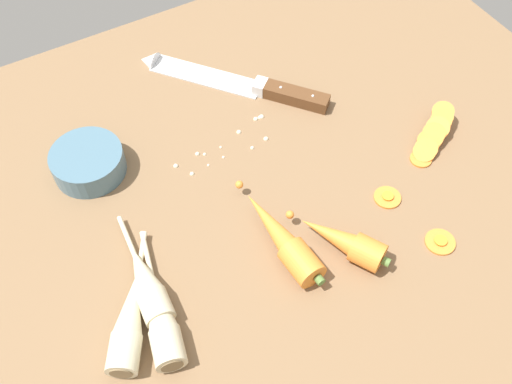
{
  "coord_description": "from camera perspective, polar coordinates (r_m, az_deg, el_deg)",
  "views": [
    {
      "loc": [
        -25.17,
        -46.25,
        72.03
      ],
      "look_at": [
        0.0,
        -2.0,
        1.5
      ],
      "focal_mm": 41.64,
      "sensor_mm": 36.0,
      "label": 1
    }
  ],
  "objects": [
    {
      "name": "chefs_knife",
      "position": [
        1.04,
        -2.66,
        10.68
      ],
      "size": [
        24.7,
        28.91,
        4.18
      ],
      "color": "silver",
      "rests_on": "ground_plane"
    },
    {
      "name": "whole_carrot",
      "position": [
        0.82,
        2.54,
        -4.46
      ],
      "size": [
        5.14,
        20.21,
        4.2
      ],
      "color": "orange",
      "rests_on": "ground_plane"
    },
    {
      "name": "carrot_slice_stray_near",
      "position": [
        0.9,
        12.52,
        -0.45
      ],
      "size": [
        4.05,
        4.05,
        0.7
      ],
      "color": "orange",
      "rests_on": "ground_plane"
    },
    {
      "name": "prep_bowl",
      "position": [
        0.93,
        -15.85,
        2.82
      ],
      "size": [
        11.0,
        11.0,
        4.0
      ],
      "color": "slate",
      "rests_on": "ground_plane"
    },
    {
      "name": "carrot_slice_stack",
      "position": [
        0.98,
        16.64,
        5.28
      ],
      "size": [
        11.18,
        8.15,
        4.21
      ],
      "color": "orange",
      "rests_on": "ground_plane"
    },
    {
      "name": "parsnip_mid_right",
      "position": [
        0.78,
        -9.12,
        -11.78
      ],
      "size": [
        6.72,
        20.36,
        4.0
      ],
      "color": "beige",
      "rests_on": "ground_plane"
    },
    {
      "name": "mince_crumbs",
      "position": [
        0.95,
        -2.22,
        5.13
      ],
      "size": [
        17.52,
        5.8,
        0.88
      ],
      "color": "beige",
      "rests_on": "ground_plane"
    },
    {
      "name": "parsnip_front",
      "position": [
        0.78,
        -12.08,
        -12.08
      ],
      "size": [
        12.48,
        18.65,
        4.0
      ],
      "color": "beige",
      "rests_on": "ground_plane"
    },
    {
      "name": "ground_plane",
      "position": [
        0.91,
        -0.62,
        -0.4
      ],
      "size": [
        120.0,
        90.0,
        4.0
      ],
      "primitive_type": "cube",
      "color": "brown"
    },
    {
      "name": "carrot_slice_stray_mid",
      "position": [
        0.88,
        17.29,
        -4.54
      ],
      "size": [
        4.31,
        4.31,
        0.7
      ],
      "color": "orange",
      "rests_on": "ground_plane"
    },
    {
      "name": "whole_carrot_second",
      "position": [
        0.83,
        8.47,
        -4.7
      ],
      "size": [
        9.62,
        14.18,
        4.2
      ],
      "color": "orange",
      "rests_on": "ground_plane"
    },
    {
      "name": "parsnip_mid_left",
      "position": [
        0.8,
        -10.48,
        -8.62
      ],
      "size": [
        4.72,
        18.12,
        4.0
      ],
      "color": "beige",
      "rests_on": "ground_plane"
    }
  ]
}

